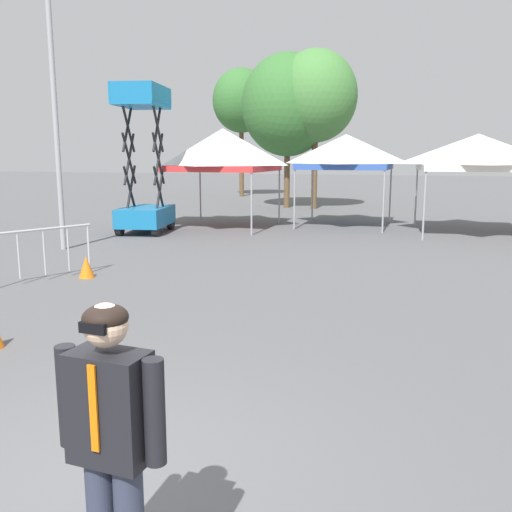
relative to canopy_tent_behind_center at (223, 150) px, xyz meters
name	(u,v)px	position (x,y,z in m)	size (l,w,h in m)	color
ground_plane	(98,488)	(4.34, -14.98, -2.70)	(140.00, 140.00, 0.00)	#5B5B5E
canopy_tent_behind_center	(223,150)	(0.00, 0.00, 0.00)	(3.47, 3.47, 3.43)	#9E9EA3
canopy_tent_behind_left	(346,152)	(4.06, 1.59, -0.06)	(3.20, 3.20, 3.25)	#9E9EA3
canopy_tent_far_left	(478,152)	(8.32, 0.60, -0.09)	(3.78, 3.78, 3.18)	#9E9EA3
scissor_lift	(145,191)	(-2.00, -2.00, -1.33)	(1.77, 2.50, 4.69)	black
person_foreground	(112,440)	(5.09, -15.96, -1.67)	(0.65, 0.28, 1.78)	#33384C
light_pole_near_lift	(52,71)	(-2.60, -5.63, 1.95)	(0.36, 0.36, 8.17)	#9E9EA3
tree_behind_tents_right	(316,96)	(1.82, 7.74, 2.50)	(3.83, 3.83, 7.32)	brown
tree_behind_tents_left	(288,105)	(0.44, 7.95, 2.15)	(4.37, 4.37, 7.27)	brown
tree_behind_tents_center	(241,101)	(-3.99, 14.51, 3.06)	(3.48, 3.48, 7.70)	brown
crowd_barrier_by_lift	(44,244)	(-0.63, -8.99, -1.95)	(0.98, 1.90, 1.08)	#B7BABF
traffic_cone_near_barrier	(86,267)	(0.03, -8.55, -2.47)	(0.32, 0.32, 0.46)	orange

